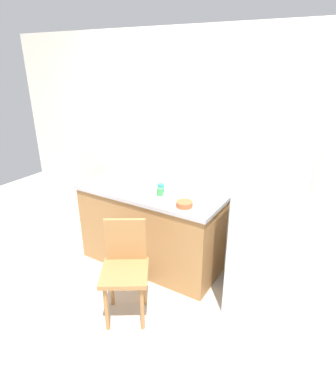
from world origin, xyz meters
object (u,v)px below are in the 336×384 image
(cup_white, at_px, (128,183))
(cup_teal, at_px, (161,188))
(chair, at_px, (125,266))
(cup_green, at_px, (160,192))
(refrigerator, at_px, (270,232))
(terracotta_bowl, at_px, (184,204))

(cup_white, bearing_deg, cup_teal, 10.84)
(chair, height_order, cup_green, cup_green)
(chair, xyz_separation_m, cup_green, (-0.07, 0.69, 0.43))
(refrigerator, xyz_separation_m, terracotta_bowl, (-0.76, -0.16, 0.15))
(chair, bearing_deg, refrigerator, 3.70)
(refrigerator, bearing_deg, chair, -144.20)
(cup_white, xyz_separation_m, cup_teal, (0.37, 0.07, -0.00))
(terracotta_bowl, bearing_deg, refrigerator, 11.79)
(cup_white, bearing_deg, chair, -55.56)
(terracotta_bowl, relative_size, cup_green, 2.06)
(chair, relative_size, cup_green, 11.84)
(cup_green, distance_m, cup_teal, 0.09)
(terracotta_bowl, xyz_separation_m, cup_green, (-0.33, 0.11, 0.01))
(chair, xyz_separation_m, cup_white, (-0.48, 0.70, 0.44))
(chair, height_order, cup_teal, cup_teal)
(refrigerator, distance_m, terracotta_bowl, 0.79)
(terracotta_bowl, distance_m, cup_white, 0.75)
(terracotta_bowl, distance_m, cup_green, 0.35)
(cup_white, bearing_deg, terracotta_bowl, -8.93)
(cup_white, relative_size, cup_teal, 1.07)
(refrigerator, relative_size, terracotta_bowl, 9.94)
(terracotta_bowl, relative_size, cup_teal, 1.84)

